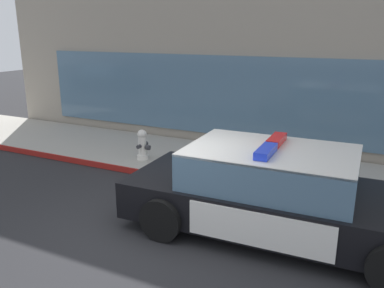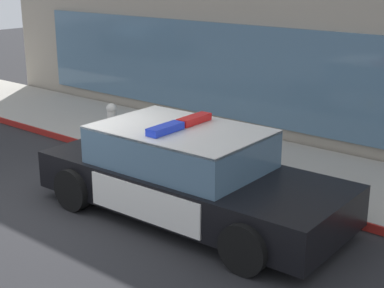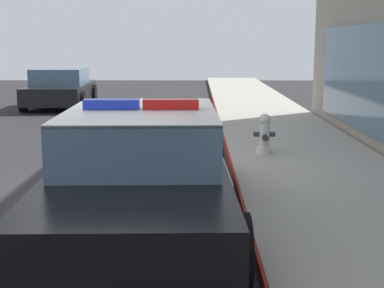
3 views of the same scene
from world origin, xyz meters
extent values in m
plane|color=#262628|center=(0.00, 0.00, 0.00)|extent=(48.00, 48.00, 0.00)
cube|color=#A39E93|center=(0.00, 3.42, 0.07)|extent=(48.00, 2.71, 0.15)
cube|color=maroon|center=(0.00, 2.05, 0.08)|extent=(28.80, 0.04, 0.14)
cube|color=gray|center=(2.30, 8.86, 3.89)|extent=(20.84, 8.07, 7.78)
cube|color=slate|center=(-0.20, 4.80, 1.45)|extent=(12.51, 0.08, 2.10)
cube|color=black|center=(1.80, 0.83, 0.50)|extent=(4.91, 2.03, 0.60)
cube|color=silver|center=(0.11, 0.78, 0.67)|extent=(1.41, 1.89, 0.05)
cube|color=silver|center=(1.68, 1.78, 0.50)|extent=(2.04, 0.09, 0.51)
cube|color=silver|center=(1.74, -0.13, 0.50)|extent=(2.04, 0.09, 0.51)
cube|color=yellow|center=(1.68, 1.80, 0.50)|extent=(0.22, 0.02, 0.26)
cube|color=slate|center=(1.61, 0.82, 1.07)|extent=(2.57, 1.77, 0.60)
cube|color=silver|center=(1.61, 0.82, 1.36)|extent=(2.57, 1.77, 0.04)
cube|color=red|center=(1.60, 1.16, 1.44)|extent=(0.22, 0.65, 0.11)
cube|color=blue|center=(1.62, 0.48, 1.44)|extent=(0.22, 0.65, 0.11)
cylinder|color=black|center=(0.17, 1.72, 0.34)|extent=(0.69, 0.24, 0.68)
cylinder|color=black|center=(0.23, -0.17, 0.34)|extent=(0.69, 0.24, 0.68)
cylinder|color=silver|center=(-1.97, 2.69, 0.20)|extent=(0.28, 0.28, 0.10)
cylinder|color=silver|center=(-1.97, 2.69, 0.47)|extent=(0.19, 0.19, 0.45)
sphere|color=silver|center=(-1.97, 2.69, 0.77)|extent=(0.22, 0.22, 0.22)
cylinder|color=#333338|center=(-1.97, 2.69, 0.84)|extent=(0.06, 0.06, 0.05)
cylinder|color=#333338|center=(-1.97, 2.55, 0.50)|extent=(0.09, 0.10, 0.09)
cylinder|color=#333338|center=(-1.97, 2.84, 0.50)|extent=(0.09, 0.10, 0.09)
cylinder|color=#333338|center=(-1.82, 2.69, 0.46)|extent=(0.10, 0.12, 0.12)
camera|label=1|loc=(3.08, -4.91, 3.12)|focal=37.19mm
camera|label=2|loc=(7.08, -5.47, 3.72)|focal=54.14mm
camera|label=3|loc=(8.01, 1.46, 2.14)|focal=52.06mm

